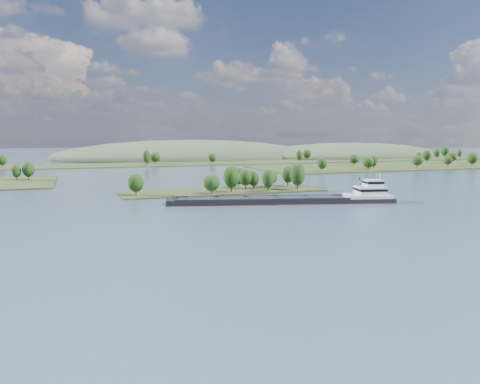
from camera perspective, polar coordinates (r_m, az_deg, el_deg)
name	(u,v)px	position (r m, az deg, el deg)	size (l,w,h in m)	color
ground	(272,210)	(174.99, 3.96, -2.20)	(1800.00, 1800.00, 0.00)	#3B5366
tree_island	(236,184)	(230.79, -0.49, 1.01)	(100.00, 30.10, 14.97)	#263316
right_bank	(429,165)	(452.99, 22.05, 3.09)	(320.00, 90.00, 14.28)	#263316
back_shoreline	(161,164)	(445.66, -9.64, 3.40)	(900.00, 60.00, 15.17)	#263316
hill_east	(351,157)	(606.22, 13.34, 4.18)	(260.00, 140.00, 36.00)	#364530
hill_west	(190,158)	(554.26, -6.12, 4.08)	(320.00, 160.00, 44.00)	#364530
cargo_barge	(298,199)	(194.18, 7.04, -0.85)	(93.48, 33.44, 12.66)	black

